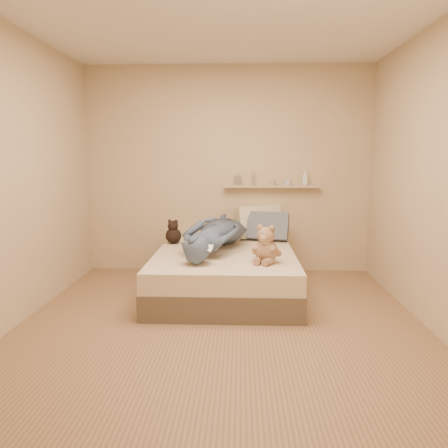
{
  "coord_description": "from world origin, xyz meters",
  "views": [
    {
      "loc": [
        0.17,
        -3.68,
        1.47
      ],
      "look_at": [
        0.0,
        0.65,
        0.8
      ],
      "focal_mm": 35.0,
      "sensor_mm": 36.0,
      "label": 1
    }
  ],
  "objects_px": {
    "teddy_bear": "(266,247)",
    "pillow_cream": "(259,222)",
    "dark_plush": "(173,233)",
    "wall_shelf": "(271,186)",
    "pillow_grey": "(268,227)",
    "game_console": "(203,248)",
    "person": "(216,233)",
    "bed": "(225,272)"
  },
  "relations": [
    {
      "from": "bed",
      "to": "wall_shelf",
      "type": "relative_size",
      "value": 1.58
    },
    {
      "from": "teddy_bear",
      "to": "person",
      "type": "bearing_deg",
      "value": 133.23
    },
    {
      "from": "bed",
      "to": "teddy_bear",
      "type": "relative_size",
      "value": 5.04
    },
    {
      "from": "teddy_bear",
      "to": "dark_plush",
      "type": "bearing_deg",
      "value": 138.98
    },
    {
      "from": "game_console",
      "to": "pillow_grey",
      "type": "distance_m",
      "value": 1.45
    },
    {
      "from": "teddy_bear",
      "to": "pillow_cream",
      "type": "bearing_deg",
      "value": 90.6
    },
    {
      "from": "pillow_cream",
      "to": "wall_shelf",
      "type": "bearing_deg",
      "value": 27.62
    },
    {
      "from": "game_console",
      "to": "person",
      "type": "bearing_deg",
      "value": 83.17
    },
    {
      "from": "game_console",
      "to": "pillow_cream",
      "type": "xyz_separation_m",
      "value": [
        0.59,
        1.41,
        0.03
      ]
    },
    {
      "from": "game_console",
      "to": "dark_plush",
      "type": "distance_m",
      "value": 1.12
    },
    {
      "from": "game_console",
      "to": "pillow_cream",
      "type": "relative_size",
      "value": 0.37
    },
    {
      "from": "dark_plush",
      "to": "game_console",
      "type": "bearing_deg",
      "value": -66.72
    },
    {
      "from": "dark_plush",
      "to": "wall_shelf",
      "type": "xyz_separation_m",
      "value": [
        1.18,
        0.47,
        0.53
      ]
    },
    {
      "from": "bed",
      "to": "wall_shelf",
      "type": "height_order",
      "value": "wall_shelf"
    },
    {
      "from": "person",
      "to": "game_console",
      "type": "bearing_deg",
      "value": 96.78
    },
    {
      "from": "person",
      "to": "pillow_grey",
      "type": "bearing_deg",
      "value": -121.69
    },
    {
      "from": "teddy_bear",
      "to": "pillow_grey",
      "type": "height_order",
      "value": "teddy_bear"
    },
    {
      "from": "pillow_cream",
      "to": "teddy_bear",
      "type": "bearing_deg",
      "value": -89.4
    },
    {
      "from": "bed",
      "to": "game_console",
      "type": "bearing_deg",
      "value": -107.74
    },
    {
      "from": "game_console",
      "to": "teddy_bear",
      "type": "bearing_deg",
      "value": 11.37
    },
    {
      "from": "pillow_grey",
      "to": "wall_shelf",
      "type": "relative_size",
      "value": 0.42
    },
    {
      "from": "teddy_bear",
      "to": "bed",
      "type": "bearing_deg",
      "value": 131.64
    },
    {
      "from": "teddy_bear",
      "to": "pillow_grey",
      "type": "bearing_deg",
      "value": 85.59
    },
    {
      "from": "dark_plush",
      "to": "pillow_cream",
      "type": "relative_size",
      "value": 0.53
    },
    {
      "from": "game_console",
      "to": "dark_plush",
      "type": "bearing_deg",
      "value": 113.28
    },
    {
      "from": "teddy_bear",
      "to": "pillow_cream",
      "type": "relative_size",
      "value": 0.69
    },
    {
      "from": "bed",
      "to": "teddy_bear",
      "type": "xyz_separation_m",
      "value": [
        0.41,
        -0.46,
        0.38
      ]
    },
    {
      "from": "dark_plush",
      "to": "person",
      "type": "distance_m",
      "value": 0.63
    },
    {
      "from": "bed",
      "to": "pillow_cream",
      "type": "bearing_deg",
      "value": 64.32
    },
    {
      "from": "bed",
      "to": "pillow_grey",
      "type": "distance_m",
      "value": 0.94
    },
    {
      "from": "person",
      "to": "wall_shelf",
      "type": "distance_m",
      "value": 1.15
    },
    {
      "from": "dark_plush",
      "to": "pillow_cream",
      "type": "xyz_separation_m",
      "value": [
        1.03,
        0.39,
        0.08
      ]
    },
    {
      "from": "dark_plush",
      "to": "person",
      "type": "height_order",
      "value": "person"
    },
    {
      "from": "pillow_cream",
      "to": "wall_shelf",
      "type": "height_order",
      "value": "wall_shelf"
    },
    {
      "from": "dark_plush",
      "to": "pillow_grey",
      "type": "height_order",
      "value": "pillow_grey"
    },
    {
      "from": "bed",
      "to": "pillow_grey",
      "type": "height_order",
      "value": "pillow_grey"
    },
    {
      "from": "pillow_cream",
      "to": "person",
      "type": "height_order",
      "value": "pillow_cream"
    },
    {
      "from": "wall_shelf",
      "to": "pillow_grey",
      "type": "bearing_deg",
      "value": -102.45
    },
    {
      "from": "bed",
      "to": "pillow_grey",
      "type": "bearing_deg",
      "value": 53.98
    },
    {
      "from": "teddy_bear",
      "to": "pillow_cream",
      "type": "distance_m",
      "value": 1.29
    },
    {
      "from": "game_console",
      "to": "person",
      "type": "relative_size",
      "value": 0.13
    },
    {
      "from": "bed",
      "to": "pillow_cream",
      "type": "xyz_separation_m",
      "value": [
        0.4,
        0.83,
        0.43
      ]
    }
  ]
}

